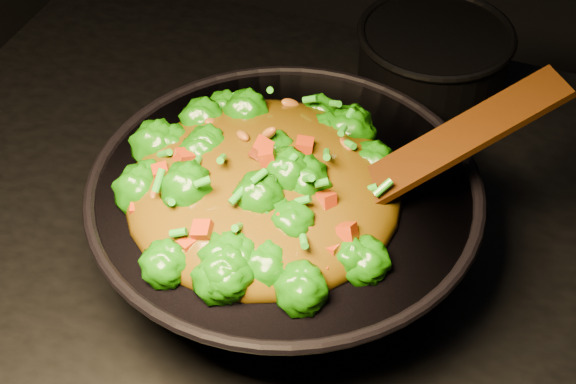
% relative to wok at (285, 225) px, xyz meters
% --- Properties ---
extents(wok, '(0.44, 0.44, 0.11)m').
position_rel_wok_xyz_m(wok, '(0.00, 0.00, 0.00)').
color(wok, black).
rests_on(wok, stovetop).
extents(stir_fry, '(0.34, 0.34, 0.10)m').
position_rel_wok_xyz_m(stir_fry, '(-0.02, -0.02, 0.11)').
color(stir_fry, '#196807').
rests_on(stir_fry, wok).
extents(spatula, '(0.25, 0.23, 0.13)m').
position_rel_wok_xyz_m(spatula, '(0.14, 0.04, 0.11)').
color(spatula, '#3B1605').
rests_on(spatula, wok).
extents(back_pot, '(0.22, 0.22, 0.11)m').
position_rel_wok_xyz_m(back_pot, '(0.08, 0.34, -0.00)').
color(back_pot, black).
rests_on(back_pot, stovetop).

